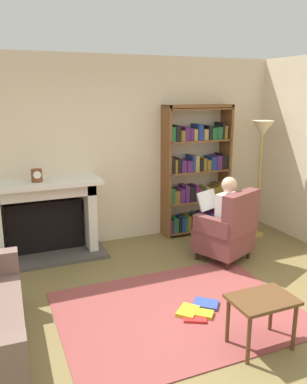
% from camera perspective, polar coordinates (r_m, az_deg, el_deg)
% --- Properties ---
extents(ground, '(14.00, 14.00, 0.00)m').
position_cam_1_polar(ground, '(4.00, 5.63, -19.01)').
color(ground, olive).
extents(back_wall, '(5.60, 0.10, 2.70)m').
position_cam_1_polar(back_wall, '(5.77, -6.14, 5.87)').
color(back_wall, beige).
rests_on(back_wall, ground).
extents(area_rug, '(2.40, 1.80, 0.01)m').
position_cam_1_polar(area_rug, '(4.22, 3.63, -16.92)').
color(area_rug, brown).
rests_on(area_rug, ground).
extents(fireplace, '(1.53, 0.64, 1.07)m').
position_cam_1_polar(fireplace, '(5.50, -15.54, -3.36)').
color(fireplace, '#4C4742').
rests_on(fireplace, ground).
extents(mantel_clock, '(0.14, 0.14, 0.16)m').
position_cam_1_polar(mantel_clock, '(5.25, -16.62, 2.32)').
color(mantel_clock, brown).
rests_on(mantel_clock, fireplace).
extents(bookshelf, '(1.08, 0.32, 2.01)m').
position_cam_1_polar(bookshelf, '(6.13, 6.24, 2.67)').
color(bookshelf, brown).
rests_on(bookshelf, ground).
extents(armchair_reading, '(0.84, 0.83, 0.97)m').
position_cam_1_polar(armchair_reading, '(5.28, 10.80, -5.48)').
color(armchair_reading, '#331E14').
rests_on(armchair_reading, ground).
extents(seated_reader, '(0.51, 0.60, 1.14)m').
position_cam_1_polar(seated_reader, '(5.28, 9.83, -3.19)').
color(seated_reader, white).
rests_on(seated_reader, ground).
extents(side_table, '(0.56, 0.39, 0.47)m').
position_cam_1_polar(side_table, '(3.65, 15.50, -15.67)').
color(side_table, brown).
rests_on(side_table, ground).
extents(scattered_books, '(0.55, 0.46, 0.04)m').
position_cam_1_polar(scattered_books, '(4.20, 6.44, -16.74)').
color(scattered_books, red).
rests_on(scattered_books, area_rug).
extents(floor_lamp, '(0.32, 0.32, 1.78)m').
position_cam_1_polar(floor_lamp, '(6.08, 15.50, 7.43)').
color(floor_lamp, '#B7933F').
rests_on(floor_lamp, ground).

